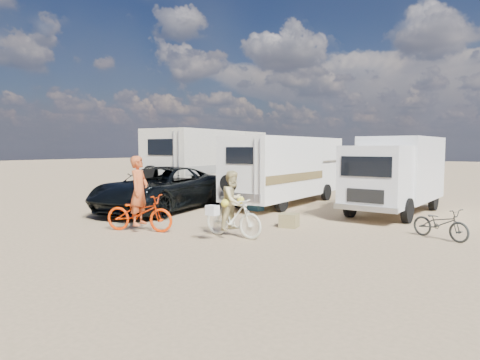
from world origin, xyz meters
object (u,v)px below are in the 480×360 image
Objects in this scene: rv_main at (286,171)px; bike_parked at (440,223)px; crate at (289,220)px; dark_suv at (160,189)px; rider_man at (139,197)px; box_truck at (395,175)px; rider_woman at (233,207)px; bike_woman at (233,217)px; rv_left at (209,163)px; bike_man at (139,213)px; cooler at (256,205)px.

rv_main is 7.54m from bike_parked.
rv_main is 13.66× the size of crate.
dark_suv is 3.85m from rider_man.
box_truck is 6.83m from rider_woman.
bike_woman is at bearing -73.40° from rv_main.
rv_left is at bearing 177.24° from box_truck.
bike_man is at bearing 108.62° from bike_woman.
rider_man reaches higher than bike_man.
cooler is at bearing -151.87° from box_truck.
box_truck is at bearing -20.16° from bike_woman.
box_truck is 3.18× the size of bike_woman.
cooler is 1.03× the size of crate.
bike_parked is at bearing -2.42° from cooler.
bike_man is (4.25, -7.92, -1.04)m from rv_left.
bike_woman is 3.52× the size of crate.
rider_woman reaches higher than bike_parked.
bike_man is at bearing -121.94° from box_truck.
rv_main is at bearing 17.24° from rider_woman.
bike_woman is 5.26m from bike_parked.
cooler is (0.04, -2.27, -1.16)m from rv_main.
rider_man reaches higher than crate.
rider_man is at bearing 108.62° from rider_woman.
cooler is (4.65, -2.79, -1.35)m from rv_left.
rider_man reaches higher than bike_woman.
cooler is (-2.15, 4.20, -0.57)m from rider_woman.
bike_woman is (-2.18, -6.45, -0.82)m from box_truck.
box_truck is at bearing 19.34° from dark_suv.
bike_woman is (4.94, -2.07, -0.28)m from dark_suv.
cooler is (0.40, 5.13, -0.31)m from bike_man.
crate is at bearing -12.39° from dark_suv.
bike_parked reaches higher than crate.
bike_woman is 0.91× the size of rider_man.
bike_man is (2.40, -3.00, -0.29)m from dark_suv.
rv_main reaches higher than bike_woman.
bike_woman reaches higher than cooler.
rider_woman is 5.27m from bike_parked.
dark_suv is 3.04× the size of rider_man.
bike_parked is (9.33, 0.83, -0.40)m from dark_suv.
rv_main reaches higher than bike_man.
rider_woman is (-0.00, 0.00, 0.25)m from bike_woman.
rv_left is at bearing 42.73° from rider_woman.
rv_left is 4.57× the size of bike_parked.
rider_man is 3.72× the size of cooler.
bike_parked is 3.99m from crate.
bike_man is at bearing 157.40° from rider_man.
bike_parked is 6.66m from cooler.
rv_main is 13.21× the size of cooler.
box_truck is (4.37, -0.02, -0.02)m from rv_main.
rv_left reaches higher than cooler.
rv_main is 7.45m from bike_man.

